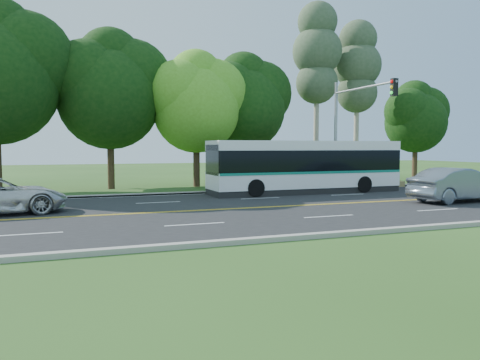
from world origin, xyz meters
name	(u,v)px	position (x,y,z in m)	size (l,w,h in m)	color
ground	(299,206)	(0.00, 0.00, 0.00)	(120.00, 120.00, 0.00)	#294C19
road	(299,206)	(0.00, 0.00, 0.01)	(60.00, 14.00, 0.02)	black
curb_north	(245,191)	(0.00, 7.15, 0.07)	(60.00, 0.30, 0.15)	#A09B91
curb_south	(401,229)	(0.00, -7.15, 0.07)	(60.00, 0.30, 0.15)	#A09B91
grass_verge	(234,189)	(0.00, 9.00, 0.05)	(60.00, 4.00, 0.10)	#294C19
lane_markings	(297,205)	(-0.09, 0.00, 0.02)	(57.60, 13.82, 0.00)	gold
tree_row	(146,87)	(-5.15, 12.13, 6.73)	(44.70, 9.10, 13.84)	#331F16
bougainvillea_hedge	(337,177)	(7.18, 8.15, 0.72)	(9.50, 2.25, 1.50)	#A30D26
traffic_signal	(352,116)	(6.49, 5.40, 4.67)	(0.42, 6.10, 7.00)	gray
transit_bus	(306,167)	(3.27, 5.41, 1.56)	(11.93, 2.77, 3.11)	white
sedan	(458,185)	(8.15, -1.45, 0.87)	(1.81, 5.18, 1.71)	slate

